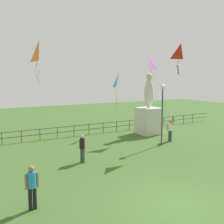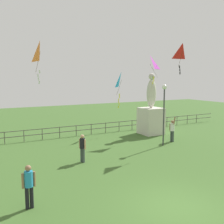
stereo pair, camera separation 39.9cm
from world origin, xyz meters
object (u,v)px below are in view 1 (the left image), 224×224
at_px(kite_6, 119,81).
at_px(person_3, 170,129).
at_px(person_0, 32,185).
at_px(kite_3, 148,64).
at_px(lamppost, 162,102).
at_px(kite_1, 181,52).
at_px(kite_5, 39,52).
at_px(person_1, 82,147).
at_px(statue_monument, 148,115).

bearing_deg(kite_6, person_3, -65.40).
distance_m(person_0, kite_3, 15.40).
distance_m(lamppost, kite_1, 3.75).
bearing_deg(kite_5, kite_1, -13.35).
bearing_deg(person_1, kite_3, 27.10).
xyz_separation_m(lamppost, kite_6, (-0.68, 5.14, 1.50)).
distance_m(lamppost, kite_3, 4.47).
bearing_deg(person_0, person_1, 47.42).
bearing_deg(lamppost, person_1, -173.19).
distance_m(person_0, person_3, 13.48).
relative_size(person_0, person_1, 1.02).
xyz_separation_m(person_3, kite_3, (-0.37, 2.62, 5.23)).
xyz_separation_m(statue_monument, person_3, (-0.31, -3.24, -0.66)).
relative_size(statue_monument, kite_5, 2.09).
height_order(kite_1, kite_6, kite_1).
xyz_separation_m(person_0, kite_6, (10.13, 10.26, 3.83)).
bearing_deg(kite_5, kite_6, 25.59).
height_order(person_1, kite_3, kite_3).
relative_size(lamppost, person_3, 2.26).
distance_m(statue_monument, person_0, 15.41).
height_order(statue_monument, person_1, statue_monument).
bearing_deg(kite_1, kite_5, 166.65).
height_order(person_1, kite_6, kite_6).
relative_size(statue_monument, lamppost, 1.19).
distance_m(statue_monument, person_3, 3.32).
relative_size(person_3, kite_3, 0.88).
bearing_deg(lamppost, kite_6, 97.58).
xyz_separation_m(kite_3, kite_5, (-9.72, -1.92, 0.37)).
bearing_deg(person_3, kite_6, 114.60).
relative_size(kite_3, kite_5, 0.88).
relative_size(statue_monument, kite_1, 2.55).
xyz_separation_m(person_3, kite_5, (-10.10, 0.70, 5.61)).
bearing_deg(lamppost, kite_1, -51.32).
bearing_deg(kite_5, person_0, -108.23).
bearing_deg(kite_3, person_0, -144.85).
xyz_separation_m(statue_monument, person_1, (-8.57, -4.66, -0.71)).
bearing_deg(statue_monument, person_0, -144.41).
bearing_deg(kite_5, person_1, -49.15).
bearing_deg(kite_5, kite_3, 11.16).
distance_m(kite_3, kite_6, 2.94).
bearing_deg(person_0, person_3, 25.07).
bearing_deg(person_3, lamppost, -156.84).
distance_m(kite_1, kite_3, 4.22).
height_order(kite_1, kite_3, kite_1).
bearing_deg(person_0, statue_monument, 35.59).
bearing_deg(kite_5, statue_monument, 13.72).
relative_size(person_1, kite_5, 0.65).
bearing_deg(person_3, kite_5, 176.02).
relative_size(statue_monument, kite_3, 2.36).
bearing_deg(kite_6, kite_5, -154.41).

